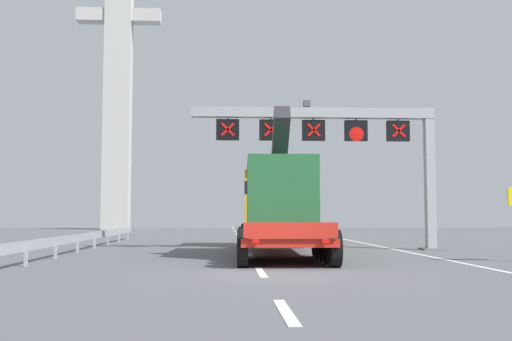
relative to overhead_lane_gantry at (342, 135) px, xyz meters
The scene contains 7 objects.
ground 12.21m from the overhead_lane_gantry, 110.27° to the right, with size 112.00×112.00×0.00m, color #5B5B60.
lane_markings 20.16m from the overhead_lane_gantry, 102.46° to the left, with size 0.20×73.55×0.01m.
edge_line_right 5.79m from the overhead_lane_gantry, 33.88° to the left, with size 0.20×63.00×0.01m, color silver.
overhead_lane_gantry is the anchor object (origin of this frame).
heavy_haul_truck_red 4.46m from the overhead_lane_gantry, 161.07° to the right, with size 3.42×14.13×5.30m.
guardrail_left 12.00m from the overhead_lane_gantry, behind, with size 0.13×25.03×0.76m.
bridge_pylon_distant 44.14m from the overhead_lane_gantry, 113.57° to the left, with size 9.00×2.00×37.29m.
Camera 1 is at (-1.33, -15.54, 1.53)m, focal length 42.00 mm.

